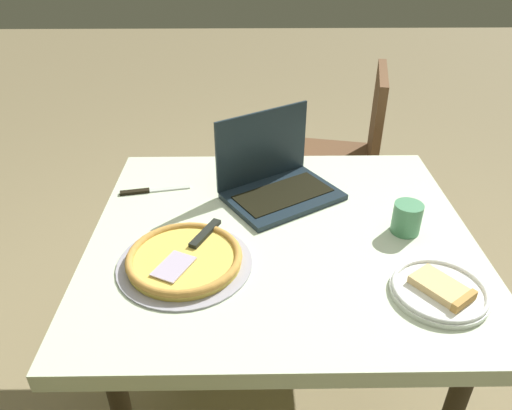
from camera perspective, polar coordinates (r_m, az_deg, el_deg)
name	(u,v)px	position (r m, az deg, el deg)	size (l,w,h in m)	color
ground_plane	(276,391)	(1.89, 2.40, -21.08)	(12.00, 12.00, 0.00)	#867753
dining_table	(281,250)	(1.43, 2.99, -5.31)	(1.09, 0.98, 0.71)	beige
laptop	(276,179)	(1.55, 2.36, 3.15)	(0.42, 0.39, 0.26)	#19262F
pizza_plate	(440,290)	(1.26, 20.93, -9.41)	(0.23, 0.23, 0.04)	white
pizza_tray	(185,259)	(1.28, -8.44, -6.31)	(0.35, 0.35, 0.04)	#9C9BA8
table_knife	(148,191)	(1.62, -12.65, 1.66)	(0.23, 0.06, 0.01)	beige
drink_cup	(407,217)	(1.43, 17.40, -1.41)	(0.08, 0.08, 0.09)	#48895D
chair_near	(346,152)	(2.33, 10.61, 6.24)	(0.52, 0.52, 0.91)	brown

